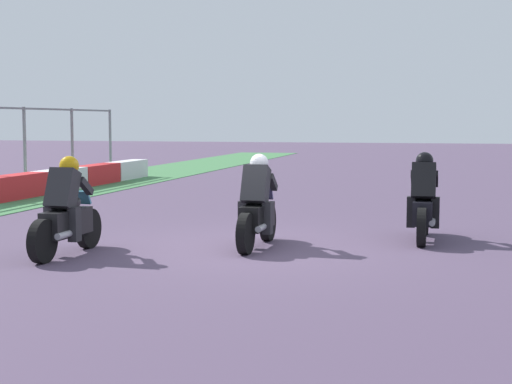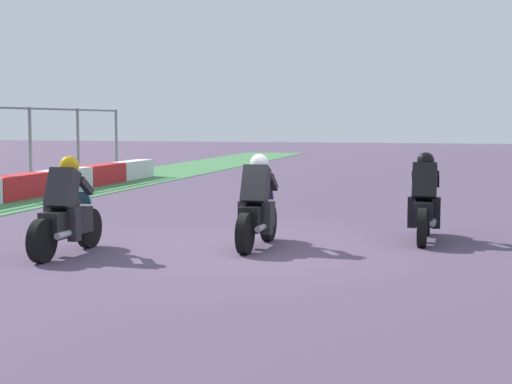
{
  "view_description": "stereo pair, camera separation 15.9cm",
  "coord_description": "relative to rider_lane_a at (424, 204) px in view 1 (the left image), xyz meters",
  "views": [
    {
      "loc": [
        -12.07,
        -3.05,
        2.05
      ],
      "look_at": [
        0.07,
        -0.01,
        0.9
      ],
      "focal_mm": 54.91,
      "sensor_mm": 36.0,
      "label": 1
    },
    {
      "loc": [
        -12.03,
        -3.2,
        2.05
      ],
      "look_at": [
        0.07,
        -0.01,
        0.9
      ],
      "focal_mm": 54.91,
      "sensor_mm": 36.0,
      "label": 2
    }
  ],
  "objects": [
    {
      "name": "rider_lane_a",
      "position": [
        0.0,
        0.0,
        0.0
      ],
      "size": [
        2.04,
        0.54,
        1.51
      ],
      "rotation": [
        0.0,
        0.0,
        0.0
      ],
      "color": "black",
      "rests_on": "ground_plane"
    },
    {
      "name": "ground_plane",
      "position": [
        -1.47,
        2.6,
        -0.62
      ],
      "size": [
        120.0,
        120.0,
        0.0
      ],
      "primitive_type": "plane",
      "color": "#503F58"
    },
    {
      "name": "rider_lane_c",
      "position": [
        -2.82,
        5.2,
        0.0
      ],
      "size": [
        2.04,
        0.54,
        1.51
      ],
      "rotation": [
        0.0,
        0.0,
        -0.02
      ],
      "color": "black",
      "rests_on": "ground_plane"
    },
    {
      "name": "rider_lane_b",
      "position": [
        -1.38,
        2.58,
        0.0
      ],
      "size": [
        2.04,
        0.54,
        1.51
      ],
      "rotation": [
        0.0,
        0.0,
        -0.02
      ],
      "color": "black",
      "rests_on": "ground_plane"
    }
  ]
}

